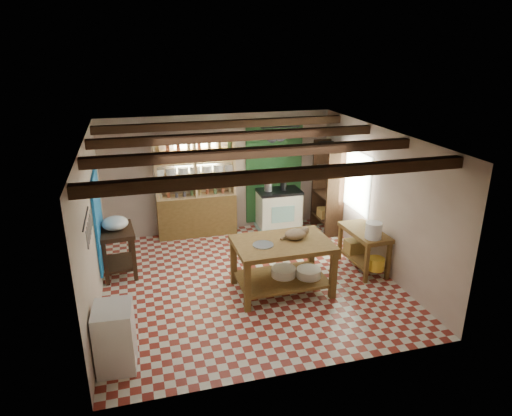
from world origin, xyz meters
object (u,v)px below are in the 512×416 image
object	(u,v)px
prep_table	(118,251)
cat	(296,234)
white_cabinet	(115,337)
work_table	(282,266)
right_counter	(363,250)
stove	(279,210)

from	to	relation	value
prep_table	cat	size ratio (longest dim) A/B	2.31
white_cabinet	prep_table	bearing A→B (deg)	93.07
work_table	right_counter	size ratio (longest dim) A/B	1.47
right_counter	work_table	bearing A→B (deg)	-171.00
prep_table	stove	bearing A→B (deg)	14.98
stove	cat	world-z (taller)	cat
work_table	stove	world-z (taller)	stove
right_counter	white_cabinet	bearing A→B (deg)	-162.38
stove	right_counter	size ratio (longest dim) A/B	0.87
prep_table	cat	distance (m)	3.25
cat	stove	bearing A→B (deg)	67.27
white_cabinet	cat	size ratio (longest dim) A/B	2.29
stove	cat	size ratio (longest dim) A/B	2.50
work_table	prep_table	size ratio (longest dim) A/B	1.83
cat	white_cabinet	bearing A→B (deg)	-166.43
work_table	stove	distance (m)	2.74
prep_table	right_counter	xyz separation A→B (m)	(4.38, -1.03, -0.05)
right_counter	cat	distance (m)	1.61
white_cabinet	cat	bearing A→B (deg)	27.68
stove	right_counter	xyz separation A→B (m)	(0.91, -2.27, -0.07)
stove	white_cabinet	world-z (taller)	stove
stove	white_cabinet	xyz separation A→B (m)	(-3.49, -3.89, -0.03)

